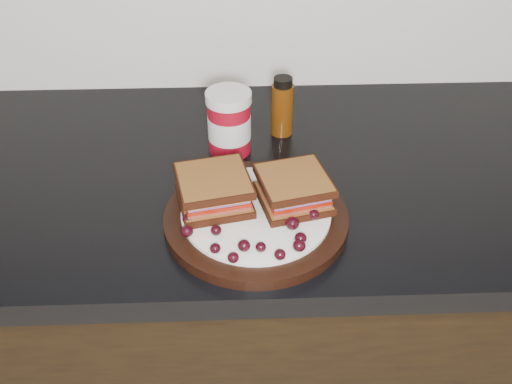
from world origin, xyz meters
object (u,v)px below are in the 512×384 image
at_px(condiment_jar, 229,122).
at_px(oil_bottle, 282,106).
at_px(plate, 256,218).
at_px(sandwich_left, 214,190).

bearing_deg(condiment_jar, oil_bottle, 30.17).
distance_m(plate, condiment_jar, 0.21).
relative_size(sandwich_left, oil_bottle, 0.94).
height_order(plate, condiment_jar, condiment_jar).
height_order(sandwich_left, oil_bottle, oil_bottle).
xyz_separation_m(sandwich_left, condiment_jar, (0.02, 0.18, 0.01)).
xyz_separation_m(condiment_jar, oil_bottle, (0.10, 0.06, -0.00)).
bearing_deg(plate, oil_bottle, 77.34).
bearing_deg(plate, sandwich_left, 160.46).
xyz_separation_m(plate, sandwich_left, (-0.06, 0.02, 0.04)).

